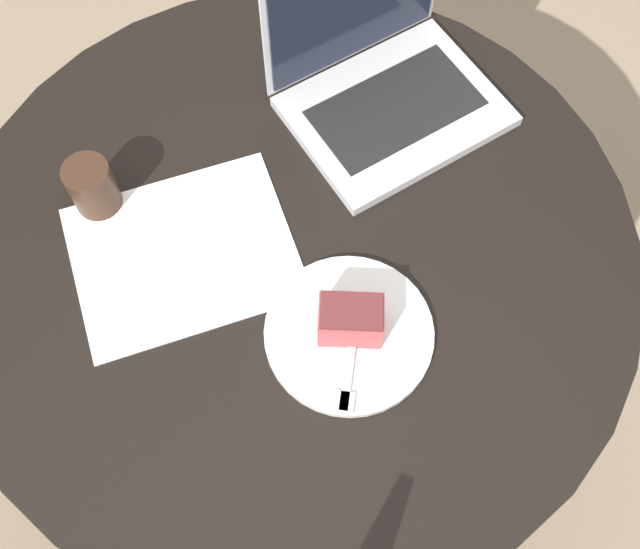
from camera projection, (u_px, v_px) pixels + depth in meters
ground_plane at (303, 388)px, 1.75m from camera, size 12.00×12.00×0.00m
dining_table at (296, 290)px, 1.25m from camera, size 1.02×1.02×0.73m
paper_document at (183, 252)px, 1.08m from camera, size 0.40×0.37×0.00m
plate at (349, 333)px, 1.02m from camera, size 0.23×0.23×0.01m
cake_slice at (351, 320)px, 0.99m from camera, size 0.10×0.10×0.06m
fork at (349, 363)px, 1.00m from camera, size 0.15×0.12×0.00m
coffee_glass at (93, 187)px, 1.08m from camera, size 0.07×0.07×0.09m
laptop at (385, 83)px, 1.17m from camera, size 0.36×0.32×0.24m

